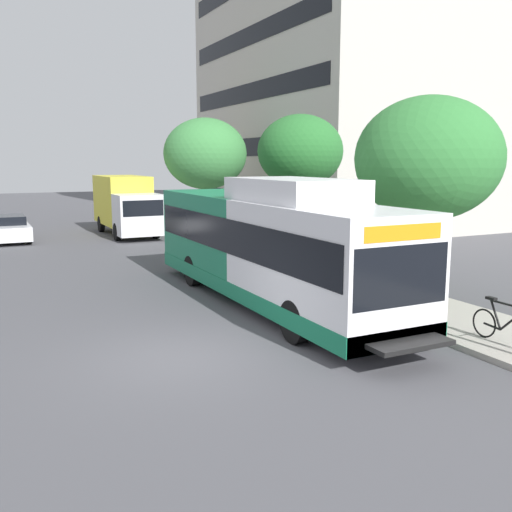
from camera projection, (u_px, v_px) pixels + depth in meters
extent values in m
plane|color=#4C4C51|center=(106.00, 284.00, 19.20)|extent=(120.00, 120.00, 0.00)
cube|color=#A8A399|center=(315.00, 275.00, 20.46)|extent=(3.00, 56.00, 0.14)
cube|color=white|center=(322.00, 262.00, 13.88)|extent=(2.54, 5.80, 2.73)
cube|color=#14724C|center=(227.00, 234.00, 19.01)|extent=(2.54, 5.80, 2.73)
cube|color=#14724C|center=(267.00, 285.00, 16.64)|extent=(2.57, 11.60, 0.44)
cube|color=black|center=(267.00, 233.00, 16.39)|extent=(2.58, 11.25, 0.96)
cube|color=black|center=(400.00, 276.00, 11.32)|extent=(2.34, 0.10, 1.24)
cube|color=orange|center=(403.00, 232.00, 11.17)|extent=(1.91, 0.08, 0.32)
cube|color=white|center=(293.00, 190.00, 14.89)|extent=(2.16, 4.06, 0.60)
cube|color=black|center=(411.00, 344.00, 11.19)|extent=(1.78, 0.60, 0.10)
cylinder|color=black|center=(295.00, 322.00, 12.97)|extent=(0.30, 1.00, 1.00)
cylinder|color=black|center=(376.00, 310.00, 13.95)|extent=(0.30, 1.00, 1.00)
cylinder|color=black|center=(193.00, 271.00, 18.97)|extent=(0.30, 1.00, 1.00)
cylinder|color=black|center=(254.00, 265.00, 19.96)|extent=(0.30, 1.00, 1.00)
torus|color=black|center=(484.00, 323.00, 12.95)|extent=(0.04, 0.66, 0.66)
cylinder|color=black|center=(496.00, 315.00, 12.64)|extent=(0.05, 0.34, 0.62)
cylinder|color=black|center=(508.00, 305.00, 12.32)|extent=(0.05, 0.90, 0.05)
cylinder|color=black|center=(492.00, 326.00, 12.75)|extent=(0.05, 0.45, 0.08)
cube|color=black|center=(491.00, 298.00, 12.71)|extent=(0.12, 0.24, 0.06)
cylinder|color=#4C3823|center=(423.00, 256.00, 16.49)|extent=(0.28, 0.28, 2.49)
ellipsoid|color=#337A38|center=(428.00, 159.00, 16.03)|extent=(4.09, 4.09, 3.48)
cylinder|color=#4C3823|center=(299.00, 221.00, 23.16)|extent=(0.28, 0.28, 3.06)
ellipsoid|color=#286B2D|center=(300.00, 151.00, 22.69)|extent=(3.40, 3.40, 2.89)
cylinder|color=#4C3823|center=(206.00, 209.00, 31.78)|extent=(0.28, 0.28, 2.64)
ellipsoid|color=#3D8442|center=(205.00, 154.00, 31.28)|extent=(4.55, 4.55, 3.87)
cube|color=silver|center=(10.00, 231.00, 29.39)|extent=(1.80, 4.50, 0.70)
cube|color=black|center=(9.00, 221.00, 29.39)|extent=(1.48, 2.34, 0.56)
cylinder|color=black|center=(29.00, 237.00, 28.58)|extent=(0.20, 0.64, 0.64)
cylinder|color=black|center=(25.00, 231.00, 30.97)|extent=(0.20, 0.64, 0.64)
cube|color=silver|center=(138.00, 215.00, 29.53)|extent=(2.30, 2.00, 2.10)
cube|color=yellow|center=(122.00, 200.00, 32.54)|extent=(2.30, 5.00, 2.70)
cube|color=black|center=(143.00, 208.00, 28.61)|extent=(2.07, 0.08, 0.80)
cylinder|color=black|center=(117.00, 232.00, 29.62)|extent=(0.26, 0.92, 0.92)
cylinder|color=black|center=(156.00, 230.00, 30.51)|extent=(0.26, 0.92, 0.92)
cylinder|color=black|center=(101.00, 224.00, 33.28)|extent=(0.26, 0.92, 0.92)
cylinder|color=black|center=(136.00, 222.00, 34.18)|extent=(0.26, 0.92, 0.92)
cube|color=black|center=(336.00, 198.00, 38.57)|extent=(12.85, 17.35, 1.10)
cube|color=black|center=(338.00, 148.00, 38.03)|extent=(12.85, 17.35, 1.10)
cube|color=black|center=(339.00, 97.00, 37.49)|extent=(12.85, 17.35, 1.10)
cube|color=black|center=(340.00, 45.00, 36.94)|extent=(12.85, 17.35, 1.10)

